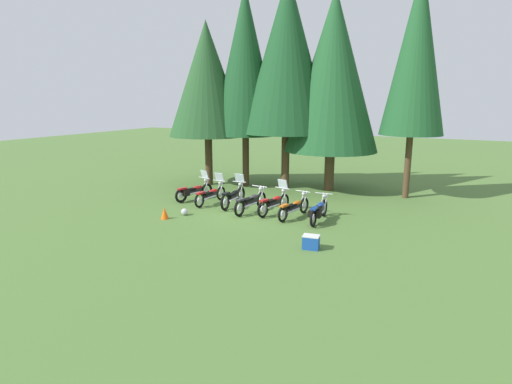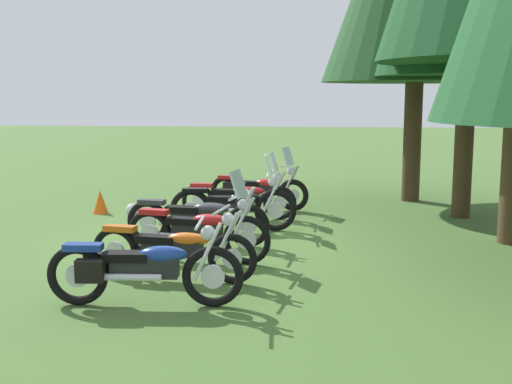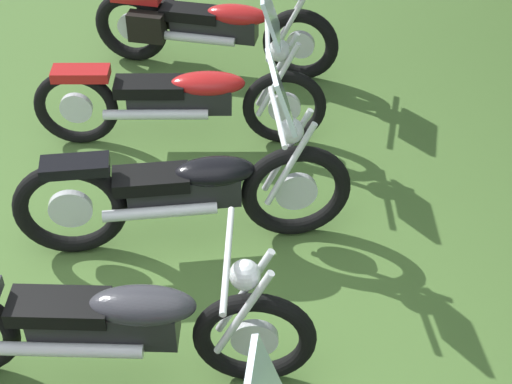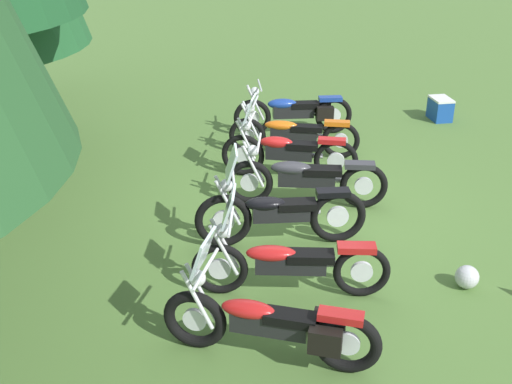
{
  "view_description": "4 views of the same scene",
  "coord_description": "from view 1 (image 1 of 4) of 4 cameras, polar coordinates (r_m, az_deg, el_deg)",
  "views": [
    {
      "loc": [
        8.18,
        -15.4,
        4.73
      ],
      "look_at": [
        0.52,
        -0.49,
        0.98
      ],
      "focal_mm": 29.33,
      "sensor_mm": 36.0,
      "label": 1
    },
    {
      "loc": [
        10.01,
        1.77,
        2.41
      ],
      "look_at": [
        -0.8,
        0.74,
        0.75
      ],
      "focal_mm": 44.17,
      "sensor_mm": 36.0,
      "label": 2
    },
    {
      "loc": [
        3.12,
        0.53,
        3.94
      ],
      "look_at": [
        -0.55,
        0.76,
        0.83
      ],
      "focal_mm": 56.61,
      "sensor_mm": 36.0,
      "label": 3
    },
    {
      "loc": [
        -8.44,
        0.79,
        4.37
      ],
      "look_at": [
        -0.53,
        0.62,
        0.53
      ],
      "focal_mm": 44.55,
      "sensor_mm": 36.0,
      "label": 4
    }
  ],
  "objects": [
    {
      "name": "ground_plane",
      "position": [
        18.06,
        -0.75,
        -2.57
      ],
      "size": [
        80.0,
        80.0,
        0.0
      ],
      "primitive_type": "plane",
      "color": "#4C7033"
    },
    {
      "name": "motorcycle_0",
      "position": [
        20.11,
        -8.48,
        0.15
      ],
      "size": [
        0.95,
        2.2,
        1.35
      ],
      "rotation": [
        0.0,
        0.0,
        1.3
      ],
      "color": "black",
      "rests_on": "ground_plane"
    },
    {
      "name": "motorcycle_1",
      "position": [
        19.3,
        -6.14,
        -0.28
      ],
      "size": [
        0.68,
        2.32,
        1.34
      ],
      "rotation": [
        0.0,
        0.0,
        1.51
      ],
      "color": "black",
      "rests_on": "ground_plane"
    },
    {
      "name": "motorcycle_2",
      "position": [
        18.72,
        -3.07,
        -0.55
      ],
      "size": [
        0.66,
        2.29,
        1.39
      ],
      "rotation": [
        0.0,
        0.0,
        1.63
      ],
      "color": "black",
      "rests_on": "ground_plane"
    },
    {
      "name": "motorcycle_3",
      "position": [
        17.81,
        -0.67,
        -1.29
      ],
      "size": [
        0.77,
        2.4,
        1.01
      ],
      "rotation": [
        0.0,
        0.0,
        1.48
      ],
      "color": "black",
      "rests_on": "ground_plane"
    },
    {
      "name": "motorcycle_4",
      "position": [
        17.55,
        2.53,
        -1.44
      ],
      "size": [
        0.72,
        2.22,
        1.37
      ],
      "rotation": [
        0.0,
        0.0,
        1.39
      ],
      "color": "black",
      "rests_on": "ground_plane"
    },
    {
      "name": "motorcycle_5",
      "position": [
        17.05,
        5.25,
        -2.07
      ],
      "size": [
        0.68,
        2.31,
        0.99
      ],
      "rotation": [
        0.0,
        0.0,
        1.41
      ],
      "color": "black",
      "rests_on": "ground_plane"
    },
    {
      "name": "motorcycle_6",
      "position": [
        16.56,
        8.57,
        -2.5
      ],
      "size": [
        0.72,
        2.29,
        1.01
      ],
      "rotation": [
        0.0,
        0.0,
        1.63
      ],
      "color": "black",
      "rests_on": "ground_plane"
    },
    {
      "name": "pine_tree_0",
      "position": [
        23.31,
        -6.72,
        14.98
      ],
      "size": [
        4.22,
        4.22,
        8.77
      ],
      "color": "#42301E",
      "rests_on": "ground_plane"
    },
    {
      "name": "pine_tree_1",
      "position": [
        22.97,
        -1.47,
        17.31
      ],
      "size": [
        3.59,
        3.59,
        10.47
      ],
      "color": "#42301E",
      "rests_on": "ground_plane"
    },
    {
      "name": "pine_tree_2",
      "position": [
        22.3,
        4.25,
        18.1
      ],
      "size": [
        4.63,
        4.63,
        10.83
      ],
      "color": "#4C3823",
      "rests_on": "ground_plane"
    },
    {
      "name": "pine_tree_3",
      "position": [
        22.01,
        10.47,
        15.77
      ],
      "size": [
        4.76,
        4.76,
        9.99
      ],
      "color": "#4C3823",
      "rests_on": "ground_plane"
    },
    {
      "name": "pine_tree_4",
      "position": [
        21.31,
        21.08,
        17.43
      ],
      "size": [
        2.93,
        2.93,
        10.62
      ],
      "color": "#4C3823",
      "rests_on": "ground_plane"
    },
    {
      "name": "picnic_cooler",
      "position": [
        13.63,
        7.51,
        -6.78
      ],
      "size": [
        0.58,
        0.44,
        0.46
      ],
      "color": "#19479E",
      "rests_on": "ground_plane"
    },
    {
      "name": "traffic_cone",
      "position": [
        17.21,
        -12.36,
        -2.82
      ],
      "size": [
        0.32,
        0.32,
        0.48
      ],
      "primitive_type": "cone",
      "color": "#EA590F",
      "rests_on": "ground_plane"
    },
    {
      "name": "dropped_helmet",
      "position": [
        17.61,
        -9.72,
        -2.68
      ],
      "size": [
        0.29,
        0.29,
        0.29
      ],
      "primitive_type": "sphere",
      "color": "silver",
      "rests_on": "ground_plane"
    }
  ]
}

